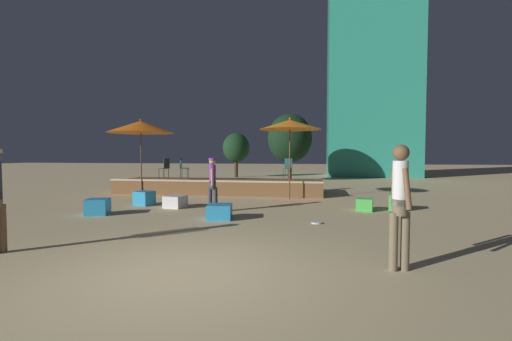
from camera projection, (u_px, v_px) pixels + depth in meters
ground_plane at (177, 274)px, 4.98m from camera, size 120.00×120.00×0.00m
wooden_deck at (220, 186)px, 15.61m from camera, size 9.24×2.62×0.67m
patio_umbrella_0 at (290, 125)px, 13.18m from camera, size 2.40×2.40×3.16m
patio_umbrella_1 at (141, 127)px, 14.73m from camera, size 2.83×2.83×3.27m
cube_seat_0 at (98, 207)px, 9.88m from camera, size 0.74×0.74×0.46m
cube_seat_1 at (397, 202)px, 10.69m from camera, size 0.56×0.56×0.49m
cube_seat_2 at (144, 198)px, 11.75m from camera, size 0.65×0.65×0.48m
cube_seat_3 at (364, 205)px, 10.58m from camera, size 0.57×0.57×0.38m
cube_seat_4 at (220, 212)px, 9.20m from camera, size 0.72×0.72×0.40m
cube_seat_5 at (175, 202)px, 11.22m from camera, size 0.70×0.70×0.39m
person_0 at (400, 200)px, 5.08m from camera, size 0.31×0.52×1.89m
person_2 at (213, 182)px, 10.26m from camera, size 0.28×0.49×1.64m
bistro_chair_0 at (165, 166)px, 15.32m from camera, size 0.43×0.43×0.90m
bistro_chair_1 at (288, 166)px, 15.49m from camera, size 0.41×0.42×0.90m
bistro_chair_2 at (183, 166)px, 15.62m from camera, size 0.47×0.47×0.90m
frisbee_disc at (317, 223)px, 8.64m from camera, size 0.27×0.27×0.03m
background_tree_0 at (236, 148)px, 26.36m from camera, size 2.05×2.05×3.42m
background_tree_1 at (290, 138)px, 22.44m from camera, size 2.89×2.89×4.42m
distant_building at (372, 79)px, 27.50m from camera, size 6.91×4.60×15.68m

